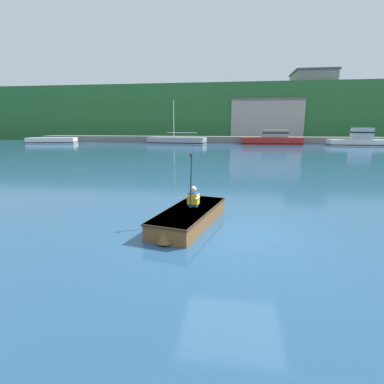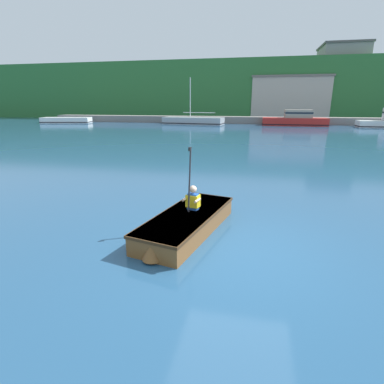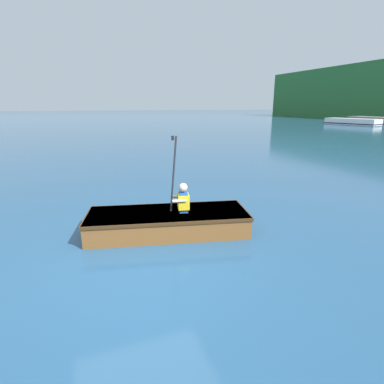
{
  "view_description": "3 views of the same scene",
  "coord_description": "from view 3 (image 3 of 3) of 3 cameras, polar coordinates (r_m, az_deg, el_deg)",
  "views": [
    {
      "loc": [
        -0.01,
        -6.79,
        2.62
      ],
      "look_at": [
        -1.19,
        1.24,
        0.78
      ],
      "focal_mm": 28.0,
      "sensor_mm": 36.0,
      "label": 1
    },
    {
      "loc": [
        0.22,
        -5.29,
        2.78
      ],
      "look_at": [
        -1.19,
        1.24,
        0.78
      ],
      "focal_mm": 28.0,
      "sensor_mm": 36.0,
      "label": 2
    },
    {
      "loc": [
        4.05,
        -0.75,
        2.4
      ],
      "look_at": [
        -1.19,
        1.24,
        0.78
      ],
      "focal_mm": 28.0,
      "sensor_mm": 36.0,
      "label": 3
    }
  ],
  "objects": [
    {
      "name": "rowboat_foreground",
      "position": [
        5.85,
        -5.05,
        -5.54
      ],
      "size": [
        1.77,
        3.26,
        0.43
      ],
      "color": "brown",
      "rests_on": "ground"
    },
    {
      "name": "person_paddler",
      "position": [
        5.73,
        -1.81,
        -1.19
      ],
      "size": [
        0.41,
        0.39,
        1.45
      ],
      "color": "#1E4CA5",
      "rests_on": "rowboat_foreground"
    },
    {
      "name": "moored_boat_dock_east_inner",
      "position": [
        45.45,
        28.2,
        11.73
      ],
      "size": [
        6.95,
        3.75,
        0.75
      ],
      "color": "white",
      "rests_on": "ground"
    },
    {
      "name": "ground_plane",
      "position": [
        4.77,
        -9.15,
        -14.3
      ],
      "size": [
        300.0,
        300.0,
        0.0
      ],
      "primitive_type": "plane",
      "color": "navy"
    }
  ]
}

